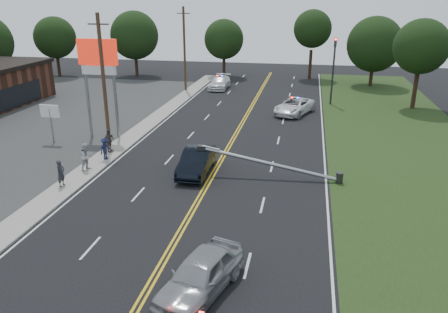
% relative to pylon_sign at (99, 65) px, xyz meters
% --- Properties ---
extents(ground, '(120.00, 120.00, 0.00)m').
position_rel_pylon_sign_xyz_m(ground, '(10.50, -14.00, -6.00)').
color(ground, black).
rests_on(ground, ground).
extents(sidewalk, '(1.80, 70.00, 0.12)m').
position_rel_pylon_sign_xyz_m(sidewalk, '(2.10, -4.00, -5.94)').
color(sidewalk, gray).
rests_on(sidewalk, ground).
extents(grass_verge, '(12.00, 80.00, 0.01)m').
position_rel_pylon_sign_xyz_m(grass_verge, '(24.00, -4.00, -5.99)').
color(grass_verge, '#203213').
rests_on(grass_verge, ground).
extents(centerline_yellow, '(0.36, 80.00, 0.00)m').
position_rel_pylon_sign_xyz_m(centerline_yellow, '(10.50, -4.00, -5.99)').
color(centerline_yellow, gold).
rests_on(centerline_yellow, ground).
extents(pylon_sign, '(3.20, 0.35, 8.00)m').
position_rel_pylon_sign_xyz_m(pylon_sign, '(0.00, 0.00, 0.00)').
color(pylon_sign, gray).
rests_on(pylon_sign, ground).
extents(small_sign, '(1.60, 0.14, 3.10)m').
position_rel_pylon_sign_xyz_m(small_sign, '(-3.50, -2.00, -3.66)').
color(small_sign, gray).
rests_on(small_sign, ground).
extents(traffic_signal, '(0.28, 0.41, 7.05)m').
position_rel_pylon_sign_xyz_m(traffic_signal, '(18.80, 16.00, -1.79)').
color(traffic_signal, '#2D2D30').
rests_on(traffic_signal, ground).
extents(fallen_streetlight, '(9.36, 0.44, 1.91)m').
position_rel_pylon_sign_xyz_m(fallen_streetlight, '(14.69, -6.00, -5.08)').
color(fallen_streetlight, '#2D2D30').
rests_on(fallen_streetlight, ground).
extents(utility_pole_mid, '(1.60, 0.28, 10.00)m').
position_rel_pylon_sign_xyz_m(utility_pole_mid, '(1.30, -2.00, -0.91)').
color(utility_pole_mid, '#382619').
rests_on(utility_pole_mid, ground).
extents(utility_pole_far, '(1.60, 0.28, 10.00)m').
position_rel_pylon_sign_xyz_m(utility_pole_far, '(1.30, 20.00, -0.91)').
color(utility_pole_far, '#382619').
rests_on(utility_pole_far, ground).
extents(tree_4, '(5.87, 5.87, 8.49)m').
position_rel_pylon_sign_xyz_m(tree_4, '(-19.88, 26.73, -0.46)').
color(tree_4, black).
rests_on(tree_4, ground).
extents(tree_5, '(6.84, 6.84, 9.27)m').
position_rel_pylon_sign_xyz_m(tree_5, '(-8.70, 29.06, -0.16)').
color(tree_5, black).
rests_on(tree_5, ground).
extents(tree_6, '(5.63, 5.63, 8.15)m').
position_rel_pylon_sign_xyz_m(tree_6, '(4.02, 31.09, -0.67)').
color(tree_6, black).
rests_on(tree_6, ground).
extents(tree_7, '(5.22, 5.22, 9.49)m').
position_rel_pylon_sign_xyz_m(tree_7, '(16.39, 31.85, 0.86)').
color(tree_7, black).
rests_on(tree_7, ground).
extents(tree_8, '(7.02, 7.02, 8.84)m').
position_rel_pylon_sign_xyz_m(tree_8, '(24.34, 27.89, -0.67)').
color(tree_8, black).
rests_on(tree_8, ground).
extents(tree_9, '(5.49, 5.49, 9.10)m').
position_rel_pylon_sign_xyz_m(tree_9, '(27.21, 15.72, 0.33)').
color(tree_9, black).
rests_on(tree_9, ground).
extents(crashed_sedan, '(1.82, 5.00, 1.64)m').
position_rel_pylon_sign_xyz_m(crashed_sedan, '(9.37, -6.00, -5.18)').
color(crashed_sedan, black).
rests_on(crashed_sedan, ground).
extents(waiting_sedan, '(3.20, 5.14, 1.63)m').
position_rel_pylon_sign_xyz_m(waiting_sedan, '(12.64, -18.17, -5.18)').
color(waiting_sedan, '#929499').
rests_on(waiting_sedan, ground).
extents(emergency_a, '(4.39, 6.11, 1.55)m').
position_rel_pylon_sign_xyz_m(emergency_a, '(15.07, 10.99, -5.22)').
color(emergency_a, white).
rests_on(emergency_a, ground).
extents(emergency_b, '(2.25, 5.43, 1.57)m').
position_rel_pylon_sign_xyz_m(emergency_b, '(5.20, 22.13, -5.21)').
color(emergency_b, silver).
rests_on(emergency_b, ground).
extents(bystander_a, '(0.46, 0.65, 1.67)m').
position_rel_pylon_sign_xyz_m(bystander_a, '(1.90, -9.98, -5.04)').
color(bystander_a, '#26272D').
rests_on(bystander_a, sidewalk).
extents(bystander_b, '(0.98, 1.10, 1.86)m').
position_rel_pylon_sign_xyz_m(bystander_b, '(2.14, -7.17, -4.95)').
color(bystander_b, '#A6A6AA').
rests_on(bystander_b, sidewalk).
extents(bystander_c, '(0.82, 1.13, 1.57)m').
position_rel_pylon_sign_xyz_m(bystander_c, '(2.44, -5.03, -5.09)').
color(bystander_c, '#1B2145').
rests_on(bystander_c, sidewalk).
extents(bystander_d, '(0.70, 1.11, 1.75)m').
position_rel_pylon_sign_xyz_m(bystander_d, '(2.02, -3.52, -5.00)').
color(bystander_d, '#504740').
rests_on(bystander_d, sidewalk).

